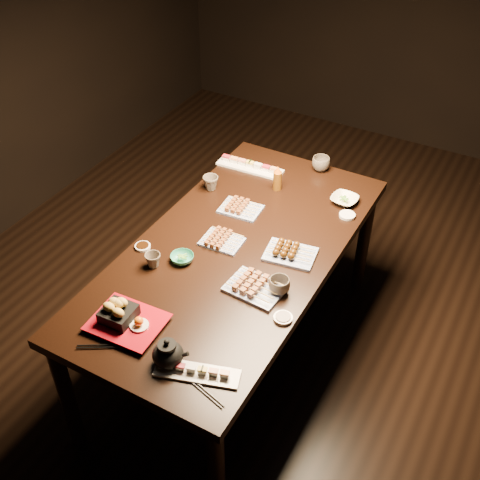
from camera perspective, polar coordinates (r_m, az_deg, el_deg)
name	(u,v)px	position (r m, az deg, el deg)	size (l,w,h in m)	color
ground	(266,329)	(3.50, 2.47, -8.44)	(5.00, 5.00, 0.00)	black
dining_table	(235,305)	(3.11, -0.45, -6.16)	(0.90, 1.80, 0.75)	black
sushi_platter_near	(197,371)	(2.33, -4.11, -12.26)	(0.33, 0.09, 0.04)	white
sushi_platter_far	(250,165)	(3.41, 0.95, 7.14)	(0.38, 0.11, 0.05)	white
yakitori_plate_center	(222,239)	(2.87, -1.73, 0.12)	(0.19, 0.14, 0.05)	#828EB6
yakitori_plate_right	(255,285)	(2.63, 1.44, -4.25)	(0.25, 0.18, 0.06)	#828EB6
yakitori_plate_left	(241,206)	(3.08, 0.07, 3.23)	(0.21, 0.15, 0.05)	#828EB6
tsukune_plate	(290,251)	(2.81, 4.81, -1.02)	(0.23, 0.17, 0.06)	#828EB6
edamame_bowl_green	(182,258)	(2.79, -5.51, -1.73)	(0.11, 0.11, 0.03)	#2E8D71
edamame_bowl_cream	(344,200)	(3.19, 9.87, 3.78)	(0.14, 0.14, 0.03)	beige
tempura_tray	(126,316)	(2.50, -10.71, -7.11)	(0.30, 0.24, 0.11)	black
teacup_near_left	(153,260)	(2.77, -8.25, -1.92)	(0.07, 0.07, 0.07)	brown
teacup_mid_right	(279,286)	(2.62, 3.74, -4.34)	(0.09, 0.09, 0.07)	brown
teacup_far_left	(211,183)	(3.23, -2.80, 5.43)	(0.08, 0.08, 0.08)	brown
teacup_far_right	(321,164)	(3.42, 7.67, 7.18)	(0.10, 0.10, 0.08)	brown
teapot	(168,352)	(2.34, -6.87, -10.48)	(0.14, 0.14, 0.12)	black
condiment_bottle	(277,178)	(3.22, 3.57, 5.90)	(0.05, 0.05, 0.14)	#673B0D
sauce_dish_west	(143,247)	(2.89, -9.21, -0.61)	(0.08, 0.08, 0.01)	white
sauce_dish_east	(347,215)	(3.10, 10.13, 2.32)	(0.08, 0.08, 0.01)	white
sauce_dish_se	(283,318)	(2.52, 4.10, -7.39)	(0.08, 0.08, 0.01)	white
sauce_dish_nw	(243,164)	(3.45, 0.25, 7.23)	(0.07, 0.07, 0.01)	white
chopsticks_near	(108,346)	(2.47, -12.45, -9.82)	(0.24, 0.02, 0.01)	black
chopsticks_se	(203,390)	(2.29, -3.52, -14.04)	(0.21, 0.02, 0.01)	black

